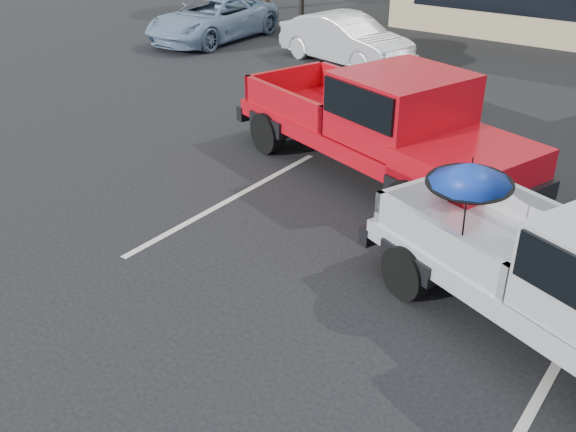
% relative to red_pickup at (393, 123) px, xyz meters
% --- Properties ---
extents(ground, '(90.00, 90.00, 0.00)m').
position_rel_red_pickup_xyz_m(ground, '(1.12, -4.37, -1.16)').
color(ground, black).
rests_on(ground, ground).
extents(stripe_left, '(0.12, 5.00, 0.01)m').
position_rel_red_pickup_xyz_m(stripe_left, '(-1.88, -2.37, -1.15)').
color(stripe_left, silver).
rests_on(stripe_left, ground).
extents(red_pickup, '(6.79, 4.04, 2.11)m').
position_rel_red_pickup_xyz_m(red_pickup, '(0.00, 0.00, 0.00)').
color(red_pickup, black).
rests_on(red_pickup, ground).
extents(silver_sedan, '(4.66, 2.40, 1.46)m').
position_rel_red_pickup_xyz_m(silver_sedan, '(-5.30, 6.92, -0.42)').
color(silver_sedan, silver).
rests_on(silver_sedan, ground).
extents(blue_suv, '(2.61, 5.31, 1.45)m').
position_rel_red_pickup_xyz_m(blue_suv, '(-10.74, 6.88, -0.43)').
color(blue_suv, '#7D98BB').
rests_on(blue_suv, ground).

